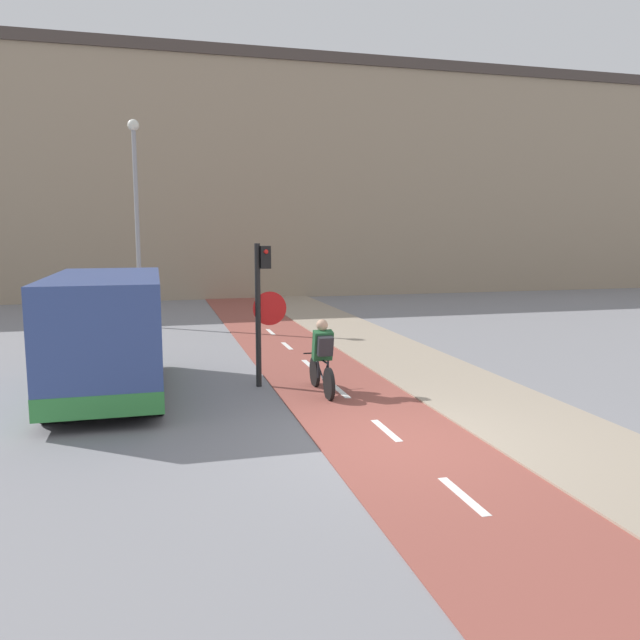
# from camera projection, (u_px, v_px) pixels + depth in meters

# --- Properties ---
(ground_plane) EXTENTS (120.00, 120.00, 0.00)m
(ground_plane) POSITION_uv_depth(u_px,v_px,m) (398.00, 442.00, 9.14)
(ground_plane) COLOR gray
(bike_lane) EXTENTS (2.39, 60.00, 0.02)m
(bike_lane) POSITION_uv_depth(u_px,v_px,m) (398.00, 441.00, 9.14)
(bike_lane) COLOR brown
(bike_lane) RESTS_ON ground_plane
(sidewalk_strip) EXTENTS (2.40, 60.00, 0.05)m
(sidewalk_strip) POSITION_uv_depth(u_px,v_px,m) (541.00, 428.00, 9.74)
(sidewalk_strip) COLOR gray
(sidewalk_strip) RESTS_ON ground_plane
(building_row_background) EXTENTS (60.00, 5.20, 11.31)m
(building_row_background) POSITION_uv_depth(u_px,v_px,m) (223.00, 179.00, 30.61)
(building_row_background) COLOR gray
(building_row_background) RESTS_ON ground_plane
(traffic_light_pole) EXTENTS (0.67, 0.25, 2.84)m
(traffic_light_pole) POSITION_uv_depth(u_px,v_px,m) (262.00, 298.00, 12.23)
(traffic_light_pole) COLOR black
(traffic_light_pole) RESTS_ON ground_plane
(street_lamp_far) EXTENTS (0.36, 0.36, 6.57)m
(street_lamp_far) POSITION_uv_depth(u_px,v_px,m) (136.00, 201.00, 19.84)
(street_lamp_far) COLOR gray
(street_lamp_far) RESTS_ON ground_plane
(cyclist_near) EXTENTS (0.46, 1.66, 1.43)m
(cyclist_near) POSITION_uv_depth(u_px,v_px,m) (322.00, 358.00, 11.77)
(cyclist_near) COLOR black
(cyclist_near) RESTS_ON ground_plane
(van) EXTENTS (1.95, 4.86, 2.27)m
(van) POSITION_uv_depth(u_px,v_px,m) (108.00, 336.00, 11.66)
(van) COLOR #334784
(van) RESTS_ON ground_plane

